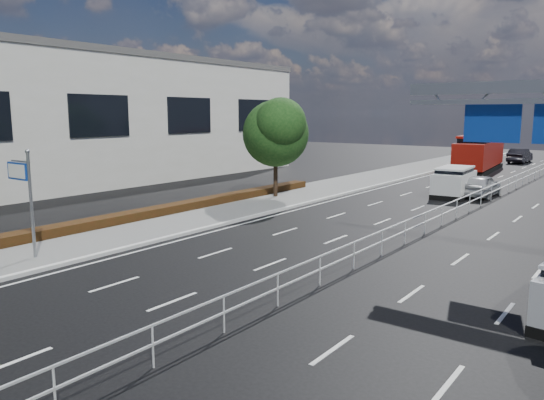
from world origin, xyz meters
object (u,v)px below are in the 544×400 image
Objects in this scene: white_minivan at (454,182)px; near_car_dark at (520,156)px; toilet_sign at (24,185)px; red_bus at (479,152)px; near_car_silver at (481,186)px.

white_minivan is 0.96× the size of near_car_dark.
toilet_sign reaches higher than white_minivan.
near_car_dark is (1.34, 11.99, -1.04)m from red_bus.
near_car_silver is at bearing -79.23° from red_bus.
red_bus reaches higher than near_car_dark.
toilet_sign is at bearing 84.95° from near_car_dark.
near_car_dark is (6.51, 55.72, -2.11)m from toilet_sign.
red_bus reaches higher than near_car_silver.
toilet_sign reaches higher than red_bus.
white_minivan is 1.87m from near_car_silver.
toilet_sign is 0.36× the size of red_bus.
red_bus is 2.69× the size of near_car_silver.
near_car_dark is at bearing 83.34° from toilet_sign.
red_bus is (-3.24, 17.84, 0.87)m from white_minivan.
white_minivan is 1.06× the size of near_car_silver.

